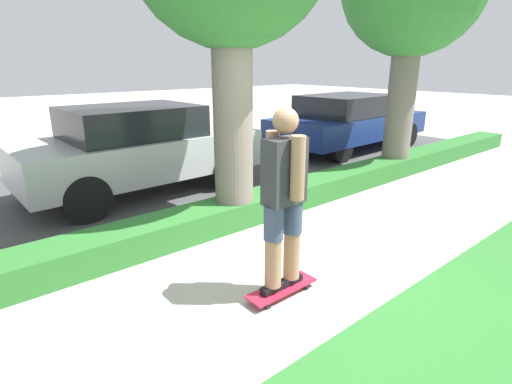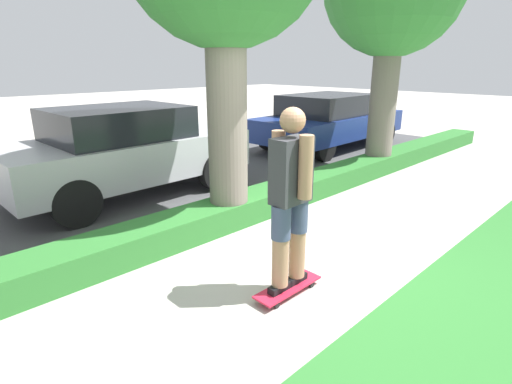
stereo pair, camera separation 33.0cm
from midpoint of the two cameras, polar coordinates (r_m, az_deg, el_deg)
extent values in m
plane|color=#ADA89E|center=(4.71, 5.26, -10.48)|extent=(60.00, 60.00, 0.00)
cube|color=#474749|center=(7.88, -18.58, 0.52)|extent=(18.68, 5.00, 0.01)
cube|color=#2D702D|center=(5.70, -7.00, -3.36)|extent=(18.68, 0.60, 0.36)
cube|color=red|center=(4.15, 2.27, -13.43)|extent=(0.79, 0.24, 0.02)
cylinder|color=black|center=(4.30, 5.69, -13.00)|extent=(0.06, 0.04, 0.06)
cylinder|color=black|center=(4.40, 3.86, -12.17)|extent=(0.06, 0.04, 0.06)
cylinder|color=black|center=(3.96, 0.47, -15.85)|extent=(0.06, 0.04, 0.06)
cylinder|color=black|center=(4.07, -1.38, -14.84)|extent=(0.06, 0.04, 0.06)
cube|color=black|center=(4.05, 1.01, -13.55)|extent=(0.26, 0.09, 0.07)
cylinder|color=#A37556|center=(3.84, 1.05, -7.79)|extent=(0.16, 0.16, 0.83)
cylinder|color=#3D4766|center=(3.73, 1.07, -4.34)|extent=(0.19, 0.19, 0.33)
cube|color=black|center=(4.21, 3.49, -12.27)|extent=(0.26, 0.09, 0.07)
cylinder|color=#A37556|center=(4.00, 3.61, -6.68)|extent=(0.16, 0.16, 0.83)
cylinder|color=#3D4766|center=(3.91, 3.68, -3.36)|extent=(0.19, 0.19, 0.33)
cube|color=#333338|center=(3.67, 2.50, 3.04)|extent=(0.40, 0.22, 0.61)
cylinder|color=#A37556|center=(3.55, 4.46, 3.50)|extent=(0.13, 0.13, 0.58)
cylinder|color=#A37556|center=(3.77, 0.68, 4.41)|extent=(0.13, 0.13, 0.58)
sphere|color=#A37556|center=(3.58, 2.60, 10.18)|extent=(0.23, 0.23, 0.23)
cylinder|color=#70665B|center=(5.47, -5.88, 9.94)|extent=(0.54, 0.54, 2.97)
cylinder|color=#70665B|center=(8.82, 16.66, 12.22)|extent=(0.55, 0.55, 2.94)
cube|color=#B7B7BC|center=(7.37, -19.07, 4.82)|extent=(4.13, 1.94, 0.67)
cube|color=black|center=(7.22, -20.43, 9.23)|extent=(2.16, 1.68, 0.52)
cylinder|color=black|center=(7.37, -6.97, 3.01)|extent=(0.71, 0.22, 0.71)
cylinder|color=black|center=(8.76, -13.84, 4.99)|extent=(0.71, 0.22, 0.71)
cylinder|color=black|center=(6.24, -25.76, -1.46)|extent=(0.71, 0.22, 0.71)
cylinder|color=black|center=(7.83, -29.94, 1.59)|extent=(0.71, 0.22, 0.71)
cube|color=navy|center=(11.28, 9.67, 9.44)|extent=(4.78, 2.14, 0.57)
cube|color=black|center=(11.10, 9.37, 12.21)|extent=(2.51, 1.83, 0.54)
cylinder|color=black|center=(12.07, 17.27, 8.05)|extent=(0.67, 0.24, 0.67)
cylinder|color=black|center=(13.02, 10.21, 9.24)|extent=(0.67, 0.24, 0.67)
cylinder|color=black|center=(9.64, 8.76, 6.33)|extent=(0.67, 0.24, 0.67)
cylinder|color=black|center=(10.81, 1.01, 7.78)|extent=(0.67, 0.24, 0.67)
camera|label=1|loc=(0.16, 87.95, 0.66)|focal=28.00mm
camera|label=2|loc=(0.16, -92.05, -0.66)|focal=28.00mm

